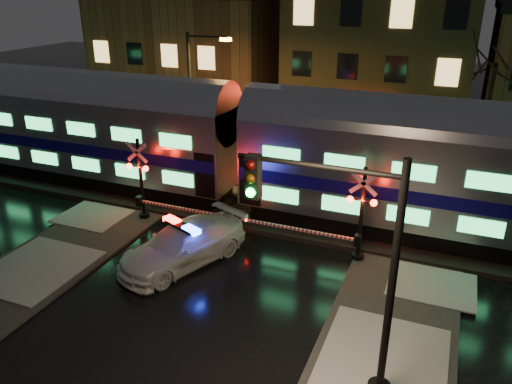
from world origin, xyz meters
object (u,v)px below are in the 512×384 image
at_px(police_car, 183,245).
at_px(crossing_signal_left, 147,189).
at_px(traffic_light, 349,273).
at_px(streetlight, 195,94).
at_px(crossing_signal_right, 351,223).

height_order(police_car, crossing_signal_left, crossing_signal_left).
xyz_separation_m(police_car, traffic_light, (7.16, -3.99, 2.75)).
bearing_deg(streetlight, crossing_signal_right, -33.10).
distance_m(crossing_signal_right, crossing_signal_left, 9.17).
xyz_separation_m(police_car, streetlight, (-4.38, 9.32, 3.66)).
bearing_deg(crossing_signal_right, police_car, -156.00).
bearing_deg(crossing_signal_right, streetlight, 146.90).
bearing_deg(traffic_light, streetlight, 119.49).
bearing_deg(police_car, crossing_signal_right, 45.92).
bearing_deg(streetlight, police_car, -64.86).
height_order(traffic_light, streetlight, streetlight).
relative_size(police_car, streetlight, 0.75).
xyz_separation_m(crossing_signal_left, streetlight, (-1.11, 6.70, 2.86)).
relative_size(crossing_signal_left, streetlight, 0.71).
distance_m(police_car, crossing_signal_left, 4.27).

